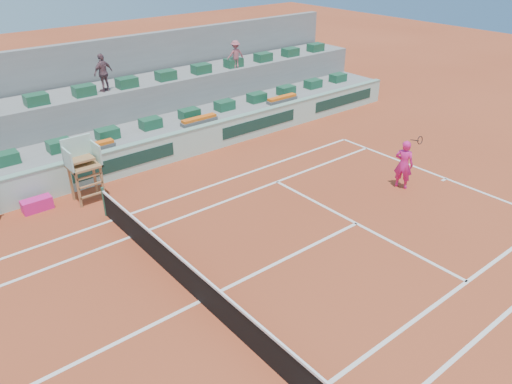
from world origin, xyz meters
TOP-DOWN VIEW (x-y plane):
  - ground at (0.00, 0.00)m, footprint 90.00×90.00m
  - seating_tier_lower at (0.00, 10.70)m, footprint 36.00×4.00m
  - seating_tier_upper at (0.00, 12.30)m, footprint 36.00×2.40m
  - stadium_back_wall at (0.00, 13.90)m, footprint 36.00×0.40m
  - player_bag at (-1.74, 7.83)m, footprint 1.03×0.46m
  - spectator_mid at (2.98, 11.73)m, footprint 1.04×0.65m
  - spectator_right at (9.97, 11.48)m, footprint 0.97×0.67m
  - court_lines at (0.00, 0.00)m, footprint 23.89×11.09m
  - tennis_net at (0.00, 0.00)m, footprint 0.10×11.97m
  - advertising_hoarding at (0.02, 8.50)m, footprint 36.00×0.34m
  - umpire_chair at (0.00, 7.50)m, footprint 1.10×0.90m
  - seat_row_lower at (0.00, 9.80)m, footprint 32.90×0.60m
  - seat_row_upper at (0.00, 11.70)m, footprint 32.90×0.60m
  - flower_planters at (-1.50, 9.00)m, footprint 26.80×0.36m
  - tennis_player at (9.85, 0.73)m, footprint 0.68×0.97m

SIDE VIEW (x-z plane):
  - ground at x=0.00m, z-range 0.00..0.00m
  - court_lines at x=0.00m, z-range 0.00..0.01m
  - player_bag at x=-1.74m, z-range 0.00..0.46m
  - tennis_net at x=0.00m, z-range -0.02..1.08m
  - seating_tier_lower at x=0.00m, z-range 0.00..1.20m
  - advertising_hoarding at x=0.02m, z-range 0.00..1.26m
  - tennis_player at x=9.85m, z-range -0.16..2.11m
  - seating_tier_upper at x=0.00m, z-range 0.00..2.60m
  - flower_planters at x=-1.50m, z-range 1.19..1.47m
  - seat_row_lower at x=0.00m, z-range 1.20..1.64m
  - umpire_chair at x=0.00m, z-range 0.34..2.74m
  - stadium_back_wall at x=0.00m, z-range 0.00..4.40m
  - seat_row_upper at x=0.00m, z-range 2.60..3.04m
  - spectator_right at x=9.97m, z-range 2.60..3.98m
  - spectator_mid at x=2.98m, z-range 2.60..4.25m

